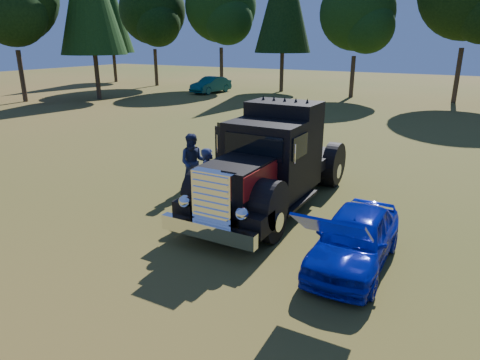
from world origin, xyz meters
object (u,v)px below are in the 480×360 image
diamond_t_truck (270,165)px  distant_teal_car (211,85)px  spectator_near (209,180)px  hotrod_coupe (355,238)px  spectator_far (193,163)px

diamond_t_truck → distant_teal_car: size_ratio=1.61×
spectator_near → distant_teal_car: size_ratio=0.42×
spectator_near → distant_teal_car: (-15.69, 24.20, -0.19)m
diamond_t_truck → hotrod_coupe: bearing=-35.7°
spectator_far → distant_teal_car: size_ratio=0.43×
spectator_far → diamond_t_truck: bearing=-33.4°
spectator_near → spectator_far: (-1.39, 1.19, 0.02)m
hotrod_coupe → spectator_near: (-4.49, 1.13, 0.29)m
diamond_t_truck → spectator_far: (-2.78, 0.08, -0.33)m
hotrod_coupe → spectator_far: 6.32m
hotrod_coupe → spectator_far: (-5.88, 2.31, 0.31)m
diamond_t_truck → spectator_near: size_ratio=3.88×
hotrod_coupe → distant_teal_car: bearing=128.5°
hotrod_coupe → spectator_near: 4.64m
diamond_t_truck → distant_teal_car: (-17.08, 23.10, -0.55)m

